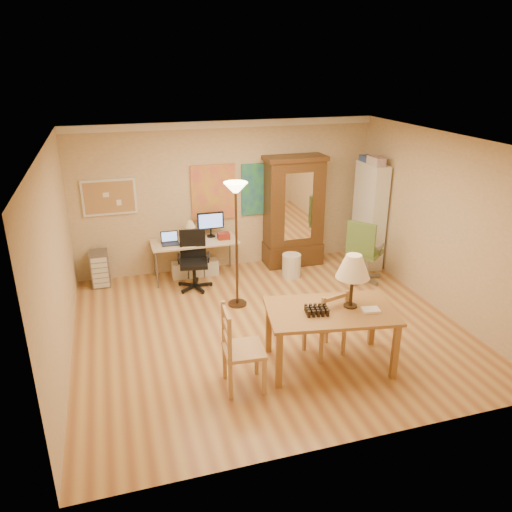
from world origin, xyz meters
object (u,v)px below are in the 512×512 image
object	(u,v)px
armoire	(293,218)
dining_table	(339,298)
office_chair_green	(363,265)
computer_desk	(196,254)
bookshelf	(369,216)
office_chair_black	(194,273)

from	to	relation	value
armoire	dining_table	bearing A→B (deg)	-101.32
office_chair_green	armoire	world-z (taller)	armoire
computer_desk	bookshelf	size ratio (longest dim) A/B	0.78
office_chair_black	office_chair_green	bearing A→B (deg)	-11.24
dining_table	office_chair_green	xyz separation A→B (m)	(1.57, 2.23, -0.64)
computer_desk	office_chair_black	distance (m)	0.51
computer_desk	office_chair_green	xyz separation A→B (m)	(2.77, -1.05, -0.12)
office_chair_green	computer_desk	bearing A→B (deg)	159.33
dining_table	bookshelf	world-z (taller)	bookshelf
dining_table	bookshelf	size ratio (longest dim) A/B	0.88
computer_desk	office_chair_green	world-z (taller)	computer_desk
dining_table	office_chair_green	world-z (taller)	dining_table
office_chair_black	bookshelf	xyz separation A→B (m)	(3.34, 0.11, 0.70)
office_chair_green	bookshelf	size ratio (longest dim) A/B	0.58
dining_table	computer_desk	size ratio (longest dim) A/B	1.13
office_chair_green	armoire	size ratio (longest dim) A/B	0.55
office_chair_green	dining_table	bearing A→B (deg)	-125.10
computer_desk	office_chair_green	distance (m)	2.97
computer_desk	office_chair_green	size ratio (longest dim) A/B	1.33
computer_desk	armoire	world-z (taller)	armoire
dining_table	armoire	bearing A→B (deg)	78.68
office_chair_green	bookshelf	distance (m)	1.05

